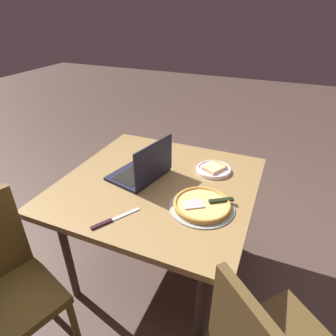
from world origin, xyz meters
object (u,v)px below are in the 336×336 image
dining_table (159,191)px  chair_far (0,283)px  pizza_plate (214,169)px  pizza_tray (202,205)px  laptop (143,170)px  table_knife (111,220)px

dining_table → chair_far: (0.75, -0.44, -0.14)m
pizza_plate → pizza_tray: bearing=5.8°
laptop → chair_far: (0.76, -0.34, -0.25)m
dining_table → pizza_tray: size_ratio=3.26×
pizza_tray → laptop: bearing=-109.2°
pizza_plate → laptop: bearing=-57.7°
dining_table → chair_far: size_ratio=1.19×
dining_table → pizza_plate: size_ratio=5.05×
table_knife → laptop: bearing=-174.6°
dining_table → pizza_plate: bearing=132.9°
laptop → chair_far: bearing=-23.9°
dining_table → chair_far: 0.88m
dining_table → pizza_tray: 0.33m
laptop → pizza_tray: size_ratio=1.13×
pizza_plate → table_knife: (0.63, -0.32, -0.01)m
dining_table → pizza_plate: (-0.24, 0.26, 0.08)m
dining_table → laptop: laptop is taller
pizza_tray → chair_far: bearing=-49.9°
laptop → pizza_plate: bearing=122.3°
laptop → pizza_tray: bearing=70.8°
dining_table → table_knife: size_ratio=4.75×
pizza_tray → chair_far: chair_far is taller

